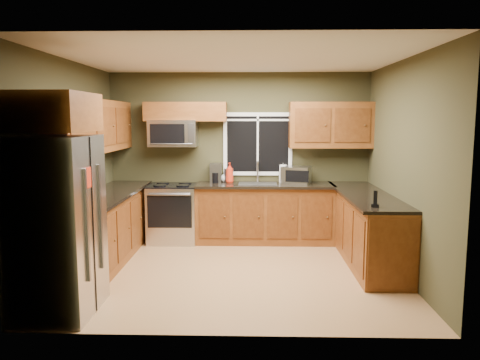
{
  "coord_description": "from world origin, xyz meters",
  "views": [
    {
      "loc": [
        0.22,
        -5.83,
        1.97
      ],
      "look_at": [
        0.05,
        0.35,
        1.15
      ],
      "focal_mm": 35.0,
      "sensor_mm": 36.0,
      "label": 1
    }
  ],
  "objects_px": {
    "kettle": "(229,175)",
    "paper_towel_roll": "(283,173)",
    "refrigerator": "(58,226)",
    "cordless_phone": "(375,202)",
    "toaster_oven": "(296,175)",
    "coffee_maker": "(216,173)",
    "soap_bottle_a": "(230,173)",
    "soap_bottle_b": "(282,176)",
    "range": "(173,213)",
    "microwave": "(173,133)",
    "soap_bottle_c": "(225,177)"
  },
  "relations": [
    {
      "from": "refrigerator",
      "to": "soap_bottle_b",
      "type": "distance_m",
      "value": 3.87
    },
    {
      "from": "soap_bottle_b",
      "to": "cordless_phone",
      "type": "distance_m",
      "value": 2.33
    },
    {
      "from": "range",
      "to": "cordless_phone",
      "type": "relative_size",
      "value": 4.79
    },
    {
      "from": "coffee_maker",
      "to": "kettle",
      "type": "distance_m",
      "value": 0.21
    },
    {
      "from": "range",
      "to": "paper_towel_roll",
      "type": "distance_m",
      "value": 1.88
    },
    {
      "from": "toaster_oven",
      "to": "coffee_maker",
      "type": "bearing_deg",
      "value": 175.64
    },
    {
      "from": "coffee_maker",
      "to": "microwave",
      "type": "bearing_deg",
      "value": -177.2
    },
    {
      "from": "soap_bottle_c",
      "to": "kettle",
      "type": "bearing_deg",
      "value": -28.91
    },
    {
      "from": "microwave",
      "to": "soap_bottle_b",
      "type": "distance_m",
      "value": 1.88
    },
    {
      "from": "coffee_maker",
      "to": "paper_towel_roll",
      "type": "distance_m",
      "value": 1.09
    },
    {
      "from": "refrigerator",
      "to": "soap_bottle_b",
      "type": "height_order",
      "value": "refrigerator"
    },
    {
      "from": "coffee_maker",
      "to": "paper_towel_roll",
      "type": "height_order",
      "value": "paper_towel_roll"
    },
    {
      "from": "soap_bottle_a",
      "to": "cordless_phone",
      "type": "distance_m",
      "value": 2.7
    },
    {
      "from": "kettle",
      "to": "cordless_phone",
      "type": "relative_size",
      "value": 1.4
    },
    {
      "from": "soap_bottle_c",
      "to": "cordless_phone",
      "type": "height_order",
      "value": "cordless_phone"
    },
    {
      "from": "refrigerator",
      "to": "cordless_phone",
      "type": "height_order",
      "value": "refrigerator"
    },
    {
      "from": "paper_towel_roll",
      "to": "microwave",
      "type": "bearing_deg",
      "value": -177.58
    },
    {
      "from": "refrigerator",
      "to": "microwave",
      "type": "height_order",
      "value": "microwave"
    },
    {
      "from": "soap_bottle_a",
      "to": "soap_bottle_b",
      "type": "relative_size",
      "value": 1.6
    },
    {
      "from": "microwave",
      "to": "cordless_phone",
      "type": "bearing_deg",
      "value": -36.88
    },
    {
      "from": "paper_towel_roll",
      "to": "cordless_phone",
      "type": "bearing_deg",
      "value": -65.87
    },
    {
      "from": "paper_towel_roll",
      "to": "refrigerator",
      "type": "bearing_deg",
      "value": -129.42
    },
    {
      "from": "kettle",
      "to": "soap_bottle_a",
      "type": "xyz_separation_m",
      "value": [
        0.02,
        -0.07,
        0.04
      ]
    },
    {
      "from": "kettle",
      "to": "cordless_phone",
      "type": "height_order",
      "value": "kettle"
    },
    {
      "from": "coffee_maker",
      "to": "soap_bottle_a",
      "type": "distance_m",
      "value": 0.24
    },
    {
      "from": "refrigerator",
      "to": "cordless_phone",
      "type": "distance_m",
      "value": 3.5
    },
    {
      "from": "microwave",
      "to": "coffee_maker",
      "type": "distance_m",
      "value": 0.93
    },
    {
      "from": "soap_bottle_c",
      "to": "toaster_oven",
      "type": "bearing_deg",
      "value": -7.33
    },
    {
      "from": "coffee_maker",
      "to": "soap_bottle_a",
      "type": "xyz_separation_m",
      "value": [
        0.23,
        -0.05,
        0.02
      ]
    },
    {
      "from": "paper_towel_roll",
      "to": "soap_bottle_a",
      "type": "height_order",
      "value": "soap_bottle_a"
    },
    {
      "from": "coffee_maker",
      "to": "soap_bottle_b",
      "type": "distance_m",
      "value": 1.08
    },
    {
      "from": "microwave",
      "to": "range",
      "type": "bearing_deg",
      "value": -89.98
    },
    {
      "from": "range",
      "to": "paper_towel_roll",
      "type": "height_order",
      "value": "paper_towel_roll"
    },
    {
      "from": "kettle",
      "to": "soap_bottle_b",
      "type": "bearing_deg",
      "value": 3.3
    },
    {
      "from": "soap_bottle_c",
      "to": "cordless_phone",
      "type": "xyz_separation_m",
      "value": [
        1.89,
        -2.11,
        -0.03
      ]
    },
    {
      "from": "refrigerator",
      "to": "kettle",
      "type": "relative_size",
      "value": 6.58
    },
    {
      "from": "kettle",
      "to": "paper_towel_roll",
      "type": "relative_size",
      "value": 0.88
    },
    {
      "from": "soap_bottle_b",
      "to": "cordless_phone",
      "type": "relative_size",
      "value": 1.03
    },
    {
      "from": "kettle",
      "to": "soap_bottle_b",
      "type": "relative_size",
      "value": 1.35
    },
    {
      "from": "toaster_oven",
      "to": "soap_bottle_b",
      "type": "relative_size",
      "value": 2.51
    },
    {
      "from": "range",
      "to": "soap_bottle_b",
      "type": "xyz_separation_m",
      "value": [
        1.75,
        0.23,
        0.57
      ]
    },
    {
      "from": "coffee_maker",
      "to": "soap_bottle_a",
      "type": "relative_size",
      "value": 0.95
    },
    {
      "from": "range",
      "to": "soap_bottle_b",
      "type": "height_order",
      "value": "soap_bottle_b"
    },
    {
      "from": "microwave",
      "to": "paper_towel_roll",
      "type": "distance_m",
      "value": 1.88
    },
    {
      "from": "range",
      "to": "soap_bottle_a",
      "type": "bearing_deg",
      "value": 7.26
    },
    {
      "from": "toaster_oven",
      "to": "paper_towel_roll",
      "type": "bearing_deg",
      "value": 144.73
    },
    {
      "from": "coffee_maker",
      "to": "soap_bottle_a",
      "type": "height_order",
      "value": "soap_bottle_a"
    },
    {
      "from": "toaster_oven",
      "to": "kettle",
      "type": "distance_m",
      "value": 1.08
    },
    {
      "from": "range",
      "to": "toaster_oven",
      "type": "distance_m",
      "value": 2.05
    },
    {
      "from": "range",
      "to": "soap_bottle_a",
      "type": "relative_size",
      "value": 2.89
    }
  ]
}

